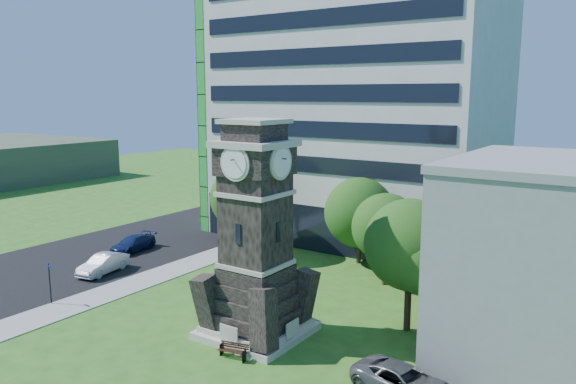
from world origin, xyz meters
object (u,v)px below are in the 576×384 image
Objects in this scene: park_bench at (233,350)px; car_street_north at (133,244)px; car_street_mid at (103,264)px; street_sign at (50,279)px; clock_tower at (256,245)px; car_east_lot at (404,382)px.

car_street_north is at bearing 138.44° from park_bench.
street_sign is (2.49, -6.06, 1.00)m from car_street_mid.
clock_tower is at bearing 27.61° from street_sign.
park_bench is at bearing 110.68° from car_east_lot.
clock_tower is 21.29m from car_street_north.
car_street_mid is 1.60× the size of street_sign.
street_sign is at bearing 169.45° from park_bench.
street_sign is at bearing -77.38° from car_street_mid.
car_east_lot is (28.94, -9.22, 0.02)m from car_street_north.
car_street_mid is 6.14m from car_street_north.
car_street_north reaches higher than park_bench.
park_bench is at bearing -75.43° from clock_tower.
car_east_lot is (26.00, -3.83, -0.04)m from car_street_mid.
street_sign reaches higher than park_bench.
car_street_north is 22.77m from park_bench.
clock_tower is 10.76m from car_east_lot.
car_street_mid is at bearing 124.48° from street_sign.
clock_tower is 7.69× the size of park_bench.
park_bench is at bearing 15.31° from street_sign.
car_street_mid is at bearing -68.11° from car_street_north.
car_street_mid is 26.28m from car_east_lot.
car_east_lot reaches higher than car_street_north.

